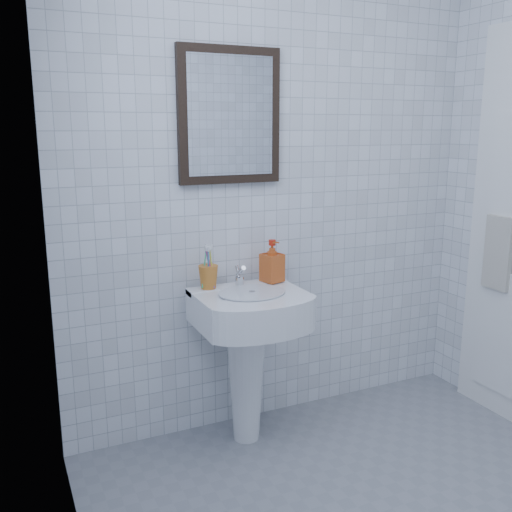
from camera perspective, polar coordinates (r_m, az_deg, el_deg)
name	(u,v)px	position (r m, az deg, el deg)	size (l,w,h in m)	color
wall_back	(277,179)	(2.85, 2.11, 7.73)	(2.20, 0.02, 2.50)	silver
wall_left	(86,238)	(1.37, -16.65, 1.72)	(0.02, 2.40, 2.50)	silver
washbasin	(248,341)	(2.72, -0.83, -8.46)	(0.50, 0.37, 0.77)	white
faucet	(240,277)	(2.71, -1.63, -2.12)	(0.04, 0.09, 0.11)	silver
toothbrush_cup	(208,277)	(2.66, -4.79, -2.10)	(0.09, 0.09, 0.11)	#C67126
soap_dispenser	(272,261)	(2.76, 1.62, -0.51)	(0.09, 0.09, 0.20)	#C13B12
wall_mirror	(230,116)	(2.71, -2.64, 13.81)	(0.50, 0.04, 0.62)	black
towel_ring	(504,218)	(3.16, 23.57, 3.51)	(0.18, 0.18, 0.01)	silver
hand_towel	(498,253)	(3.17, 23.04, 0.29)	(0.03, 0.16, 0.38)	beige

